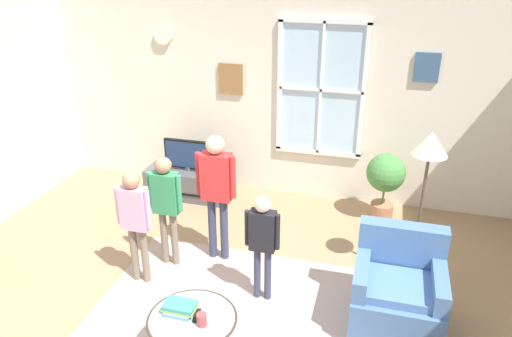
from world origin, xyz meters
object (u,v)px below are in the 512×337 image
at_px(cup, 202,320).
at_px(floor_lamp, 428,159).
at_px(tv_stand, 189,183).
at_px(remote_near_books, 197,315).
at_px(potted_plant_by_window, 385,178).
at_px(person_black_shirt, 263,237).
at_px(person_pink_shirt, 135,215).
at_px(coffee_table, 192,321).
at_px(book_stack, 180,307).
at_px(person_red_shirt, 217,184).
at_px(armchair, 397,293).
at_px(television, 188,155).
at_px(person_green_shirt, 166,199).

xyz_separation_m(cup, floor_lamp, (1.61, 1.61, 0.86)).
distance_m(tv_stand, remote_near_books, 2.92).
distance_m(remote_near_books, potted_plant_by_window, 3.03).
bearing_deg(person_black_shirt, remote_near_books, -109.36).
xyz_separation_m(person_pink_shirt, person_black_shirt, (1.24, 0.06, -0.07)).
bearing_deg(cup, coffee_table, 153.43).
distance_m(book_stack, person_red_shirt, 1.45).
xyz_separation_m(tv_stand, cup, (1.25, -2.74, 0.29)).
bearing_deg(floor_lamp, person_red_shirt, -176.49).
xyz_separation_m(coffee_table, potted_plant_by_window, (1.38, 2.73, 0.16)).
xyz_separation_m(armchair, potted_plant_by_window, (-0.18, 1.86, 0.23)).
xyz_separation_m(coffee_table, person_pink_shirt, (-0.91, 0.84, 0.36)).
relative_size(book_stack, person_red_shirt, 0.19).
bearing_deg(potted_plant_by_window, person_red_shirt, -142.03).
distance_m(armchair, coffee_table, 1.79).
bearing_deg(tv_stand, person_red_shirt, -55.66).
height_order(armchair, cup, armchair).
height_order(armchair, potted_plant_by_window, armchair).
height_order(remote_near_books, person_pink_shirt, person_pink_shirt).
distance_m(person_pink_shirt, person_black_shirt, 1.25).
height_order(tv_stand, armchair, armchair).
bearing_deg(television, cup, -65.46).
distance_m(coffee_table, cup, 0.14).
height_order(book_stack, person_pink_shirt, person_pink_shirt).
bearing_deg(tv_stand, cup, -65.49).
bearing_deg(floor_lamp, remote_near_books, -137.74).
height_order(coffee_table, person_green_shirt, person_green_shirt).
xyz_separation_m(television, person_red_shirt, (0.86, -1.25, 0.28)).
xyz_separation_m(remote_near_books, potted_plant_by_window, (1.35, 2.71, 0.12)).
xyz_separation_m(tv_stand, person_green_shirt, (0.40, -1.49, 0.57)).
bearing_deg(armchair, floor_lamp, 77.58).
bearing_deg(cup, armchair, 32.30).
height_order(book_stack, person_black_shirt, person_black_shirt).
height_order(tv_stand, person_black_shirt, person_black_shirt).
height_order(television, armchair, armchair).
xyz_separation_m(coffee_table, person_red_shirt, (-0.29, 1.43, 0.49)).
distance_m(remote_near_books, person_red_shirt, 1.51).
distance_m(tv_stand, person_red_shirt, 1.67).
relative_size(cup, floor_lamp, 0.07).
height_order(remote_near_books, potted_plant_by_window, potted_plant_by_window).
bearing_deg(television, book_stack, -68.77).
distance_m(person_green_shirt, person_red_shirt, 0.53).
xyz_separation_m(book_stack, person_black_shirt, (0.46, 0.85, 0.22)).
distance_m(tv_stand, floor_lamp, 3.28).
bearing_deg(person_red_shirt, coffee_table, -78.63).
distance_m(book_stack, cup, 0.25).
distance_m(cup, person_black_shirt, 1.00).
height_order(armchair, person_red_shirt, person_red_shirt).
height_order(television, person_pink_shirt, person_pink_shirt).
bearing_deg(book_stack, remote_near_books, -8.59).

